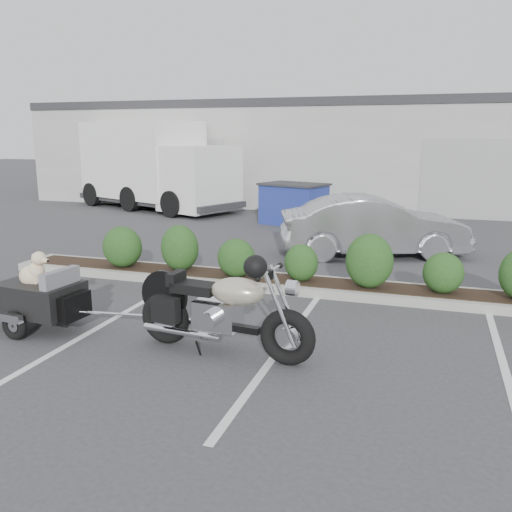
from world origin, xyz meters
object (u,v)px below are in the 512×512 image
(sedan, at_px, (373,226))
(delivery_truck, at_px, (156,168))
(motorcycle, at_px, (222,312))
(dumpster, at_px, (294,204))
(pet_trailer, at_px, (39,296))

(sedan, distance_m, delivery_truck, 10.41)
(motorcycle, xyz_separation_m, dumpster, (-1.67, 10.23, 0.08))
(pet_trailer, distance_m, delivery_truck, 13.05)
(dumpster, relative_size, delivery_truck, 0.31)
(sedan, relative_size, dumpster, 1.86)
(delivery_truck, bearing_deg, dumpster, 3.85)
(motorcycle, height_order, delivery_truck, delivery_truck)
(pet_trailer, bearing_deg, delivery_truck, 116.81)
(sedan, distance_m, dumpster, 4.76)
(motorcycle, relative_size, sedan, 0.58)
(sedan, height_order, delivery_truck, delivery_truck)
(pet_trailer, distance_m, sedan, 7.50)
(motorcycle, xyz_separation_m, pet_trailer, (-2.78, 0.03, -0.07))
(dumpster, xyz_separation_m, delivery_truck, (-5.79, 1.93, 0.89))
(pet_trailer, relative_size, sedan, 0.47)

